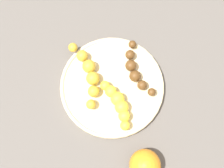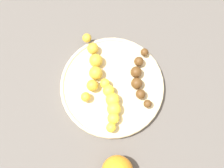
# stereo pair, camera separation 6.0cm
# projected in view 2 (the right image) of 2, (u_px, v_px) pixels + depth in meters

# --- Properties ---
(ground_plane) EXTENTS (2.40, 2.40, 0.00)m
(ground_plane) POSITION_uv_depth(u_px,v_px,m) (112.00, 88.00, 0.78)
(ground_plane) COLOR #56514C
(fruit_bowl) EXTENTS (0.27, 0.27, 0.02)m
(fruit_bowl) POSITION_uv_depth(u_px,v_px,m) (112.00, 86.00, 0.77)
(fruit_bowl) COLOR beige
(fruit_bowl) RESTS_ON ground_plane
(banana_spotted) EXTENTS (0.10, 0.17, 0.04)m
(banana_spotted) POSITION_uv_depth(u_px,v_px,m) (93.00, 67.00, 0.76)
(banana_spotted) COLOR gold
(banana_spotted) RESTS_ON fruit_bowl
(banana_yellow) EXTENTS (0.09, 0.12, 0.04)m
(banana_yellow) POSITION_uv_depth(u_px,v_px,m) (112.00, 104.00, 0.73)
(banana_yellow) COLOR yellow
(banana_yellow) RESTS_ON fruit_bowl
(banana_overripe) EXTENTS (0.09, 0.14, 0.03)m
(banana_overripe) POSITION_uv_depth(u_px,v_px,m) (139.00, 78.00, 0.75)
(banana_overripe) COLOR #593819
(banana_overripe) RESTS_ON fruit_bowl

